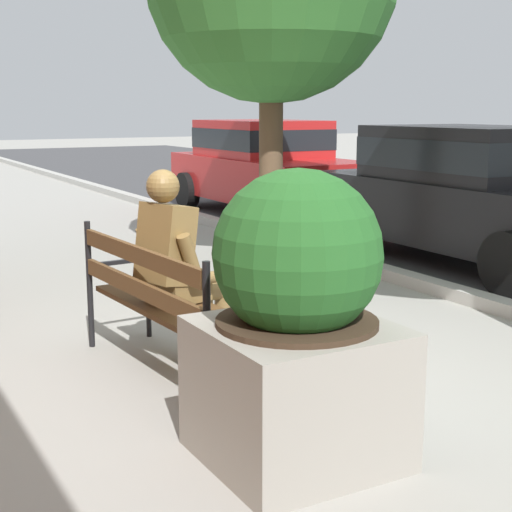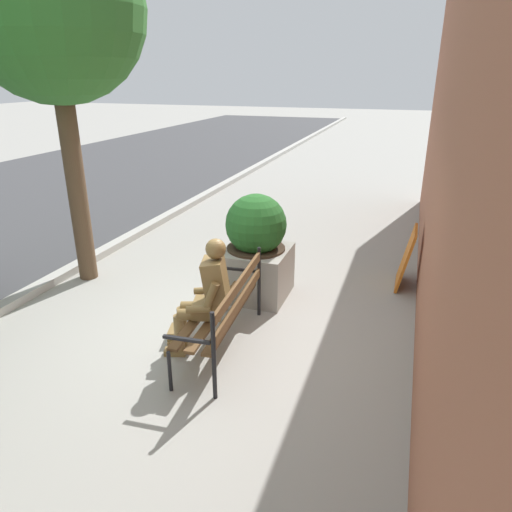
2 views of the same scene
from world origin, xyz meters
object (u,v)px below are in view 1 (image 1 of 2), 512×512
Objects in this scene: parked_car_red at (264,164)px; parked_car_black at (473,191)px; park_bench at (162,297)px; bronze_statue_seated at (184,272)px; concrete_planter at (297,323)px.

parked_car_black is (4.80, 0.00, 0.00)m from parked_car_red.
park_bench is 8.01m from parked_car_red.
bronze_statue_seated is 0.33× the size of parked_car_black.
parked_car_black is at bearing 111.66° from park_bench.
park_bench is 0.27m from bronze_statue_seated.
park_bench is 1.46m from concrete_planter.
parked_car_red is (-6.60, 4.52, 0.30)m from park_bench.
parked_car_red reaches higher than concrete_planter.
concrete_planter is 9.17m from parked_car_red.
bronze_statue_seated is 7.78m from parked_car_red.
concrete_planter is 0.36× the size of parked_car_red.
parked_car_red reaches higher than park_bench.
parked_car_black reaches higher than concrete_planter.
parked_car_black is at bearing 111.28° from bronze_statue_seated.
bronze_statue_seated is 4.63m from parked_car_black.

